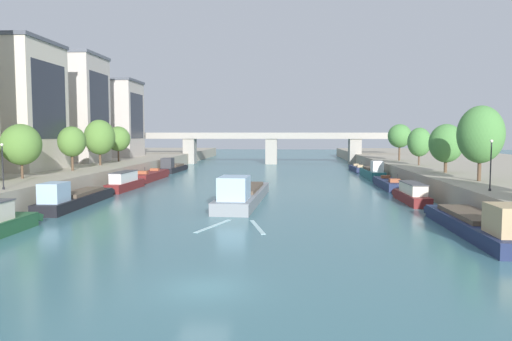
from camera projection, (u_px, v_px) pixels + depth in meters
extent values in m
plane|color=#42757F|center=(204.00, 288.00, 23.96)|extent=(400.00, 400.00, 0.00)
cube|color=#A89E89|center=(34.00, 171.00, 81.10)|extent=(36.00, 170.00, 2.54)
cube|color=#A89E89|center=(506.00, 174.00, 76.06)|extent=(36.00, 170.00, 2.54)
cube|color=gray|center=(244.00, 197.00, 53.77)|extent=(4.68, 19.77, 1.14)
cube|color=gray|center=(255.00, 186.00, 63.81)|extent=(3.54, 1.42, 0.94)
cube|color=gray|center=(244.00, 191.00, 53.72)|extent=(4.76, 19.77, 0.06)
cube|color=#9EBCD6|center=(234.00, 188.00, 47.04)|extent=(2.95, 4.06, 2.23)
cube|color=black|center=(237.00, 182.00, 48.96)|extent=(2.19, 0.15, 0.63)
cube|color=brown|center=(246.00, 188.00, 55.65)|extent=(3.38, 10.33, 0.36)
cylinder|color=#232328|center=(241.00, 193.00, 47.79)|extent=(0.07, 0.07, 1.10)
cube|color=silver|center=(257.00, 227.00, 39.54)|extent=(1.70, 5.93, 0.03)
cube|color=silver|center=(214.00, 226.00, 39.96)|extent=(2.30, 5.79, 0.03)
cube|color=#235633|center=(26.00, 217.00, 40.65)|extent=(2.45, 1.23, 0.90)
cube|color=black|center=(77.00, 201.00, 51.02)|extent=(2.90, 14.81, 1.02)
cube|color=black|center=(103.00, 191.00, 58.71)|extent=(2.52, 1.27, 0.87)
cube|color=black|center=(76.00, 196.00, 50.98)|extent=(2.95, 14.81, 0.06)
cube|color=#9EBCD6|center=(54.00, 193.00, 45.91)|extent=(2.02, 2.99, 1.87)
cube|color=black|center=(61.00, 188.00, 47.36)|extent=(1.58, 0.06, 0.52)
cube|color=brown|center=(82.00, 192.00, 52.43)|extent=(2.19, 7.71, 0.36)
cylinder|color=#232328|center=(61.00, 196.00, 46.51)|extent=(0.07, 0.07, 1.10)
cube|color=maroon|center=(125.00, 186.00, 65.11)|extent=(2.36, 9.67, 1.06)
cube|color=maroon|center=(139.00, 181.00, 70.21)|extent=(1.93, 1.30, 0.89)
cube|color=maroon|center=(125.00, 182.00, 65.06)|extent=(2.40, 9.67, 0.06)
cube|color=white|center=(124.00, 177.00, 64.53)|extent=(1.87, 6.20, 1.32)
cube|color=#4C4C51|center=(124.00, 172.00, 64.48)|extent=(1.99, 6.39, 0.08)
cylinder|color=#232328|center=(119.00, 180.00, 62.13)|extent=(0.07, 0.07, 1.10)
cube|color=maroon|center=(150.00, 176.00, 78.95)|extent=(2.96, 13.16, 1.22)
cube|color=maroon|center=(161.00, 172.00, 85.81)|extent=(2.67, 1.29, 0.98)
cube|color=maroon|center=(150.00, 172.00, 78.90)|extent=(3.02, 13.16, 0.06)
cube|color=#9E5133|center=(155.00, 169.00, 81.75)|extent=(1.41, 0.92, 0.40)
cube|color=#9E5133|center=(143.00, 172.00, 75.22)|extent=(1.55, 1.12, 0.48)
cylinder|color=#232328|center=(145.00, 171.00, 74.91)|extent=(0.07, 0.07, 1.10)
cube|color=black|center=(173.00, 169.00, 95.81)|extent=(3.03, 12.33, 0.92)
cube|color=black|center=(182.00, 166.00, 102.24)|extent=(2.57, 1.28, 0.82)
cube|color=black|center=(173.00, 167.00, 95.77)|extent=(3.08, 12.33, 0.06)
cube|color=#38383D|center=(168.00, 163.00, 91.56)|extent=(2.08, 2.51, 1.92)
cube|color=black|center=(169.00, 161.00, 92.76)|extent=(1.60, 0.08, 0.54)
cube|color=brown|center=(175.00, 165.00, 96.97)|extent=(2.27, 6.43, 0.36)
cylinder|color=#232328|center=(170.00, 165.00, 92.04)|extent=(0.07, 0.07, 1.10)
cube|color=#1E284C|center=(478.00, 228.00, 36.65)|extent=(3.45, 15.76, 1.03)
cube|color=#1E284C|center=(443.00, 209.00, 44.83)|extent=(3.24, 1.23, 0.88)
cube|color=#1E284C|center=(478.00, 220.00, 36.61)|extent=(3.52, 15.76, 0.06)
cube|color=tan|center=(512.00, 220.00, 31.21)|extent=(2.56, 3.16, 1.95)
cube|color=black|center=(501.00, 212.00, 32.76)|extent=(2.04, 0.04, 0.54)
cube|color=brown|center=(471.00, 214.00, 38.16)|extent=(2.68, 8.20, 0.36)
cube|color=maroon|center=(412.00, 198.00, 53.24)|extent=(2.09, 9.09, 0.98)
cube|color=maroon|center=(401.00, 192.00, 58.09)|extent=(1.87, 1.24, 0.85)
cube|color=maroon|center=(412.00, 193.00, 53.20)|extent=(2.12, 9.09, 0.06)
cube|color=beige|center=(413.00, 189.00, 52.70)|extent=(1.68, 5.82, 1.13)
cube|color=#4C4C51|center=(413.00, 183.00, 52.65)|extent=(1.80, 6.00, 0.08)
cylinder|color=#232328|center=(422.00, 191.00, 50.43)|extent=(0.07, 0.07, 1.10)
cube|color=#1E284C|center=(389.00, 184.00, 67.25)|extent=(2.45, 11.50, 1.08)
cube|color=#1E284C|center=(381.00, 179.00, 73.31)|extent=(2.28, 1.24, 0.90)
cube|color=#1E284C|center=(389.00, 180.00, 67.21)|extent=(2.50, 11.50, 0.06)
cube|color=#9E5133|center=(386.00, 177.00, 69.70)|extent=(1.20, 0.91, 0.40)
cube|color=#9E5133|center=(394.00, 180.00, 63.99)|extent=(1.32, 1.11, 0.48)
cylinder|color=#232328|center=(398.00, 178.00, 63.71)|extent=(0.07, 0.07, 1.10)
cube|color=#23666B|center=(372.00, 174.00, 82.25)|extent=(2.39, 12.20, 1.29)
cube|color=#23666B|center=(366.00, 170.00, 88.65)|extent=(2.17, 1.29, 1.02)
cube|color=#23666B|center=(372.00, 170.00, 82.19)|extent=(2.43, 12.20, 0.06)
cube|color=white|center=(377.00, 166.00, 78.00)|extent=(1.73, 2.45, 1.76)
cube|color=black|center=(376.00, 164.00, 79.20)|extent=(1.37, 0.04, 0.49)
cube|color=brown|center=(371.00, 168.00, 83.39)|extent=(1.83, 6.35, 0.36)
cylinder|color=#232328|center=(379.00, 168.00, 78.49)|extent=(0.07, 0.07, 1.10)
cube|color=#1E284C|center=(358.00, 169.00, 96.47)|extent=(2.22, 9.52, 0.92)
cube|color=#1E284C|center=(354.00, 167.00, 101.53)|extent=(1.92, 1.25, 0.82)
cube|color=#1E284C|center=(358.00, 167.00, 96.43)|extent=(2.26, 9.53, 0.06)
cube|color=tan|center=(356.00, 165.00, 98.49)|extent=(1.02, 0.92, 0.40)
cube|color=tan|center=(360.00, 166.00, 93.77)|extent=(1.12, 1.13, 0.48)
cylinder|color=#232328|center=(362.00, 165.00, 93.54)|extent=(0.07, 0.07, 1.10)
cylinder|color=brown|center=(22.00, 167.00, 54.30)|extent=(0.27, 0.27, 2.54)
ellipsoid|color=#568438|center=(21.00, 145.00, 54.10)|extent=(4.37, 4.37, 4.58)
cylinder|color=brown|center=(72.00, 160.00, 65.53)|extent=(0.33, 0.33, 2.81)
ellipsoid|color=#568438|center=(72.00, 142.00, 65.34)|extent=(3.70, 3.70, 4.08)
cylinder|color=brown|center=(100.00, 156.00, 76.40)|extent=(0.35, 0.35, 2.91)
ellipsoid|color=#568438|center=(100.00, 137.00, 76.17)|extent=(4.76, 4.76, 5.45)
cylinder|color=brown|center=(118.00, 154.00, 86.37)|extent=(0.30, 0.30, 2.83)
ellipsoid|color=#568438|center=(118.00, 139.00, 86.17)|extent=(4.23, 4.23, 4.37)
cylinder|color=brown|center=(479.00, 166.00, 51.48)|extent=(0.38, 0.38, 3.27)
ellipsoid|color=#4C8942|center=(481.00, 134.00, 51.22)|extent=(4.77, 4.77, 6.07)
cylinder|color=brown|center=(446.00, 163.00, 62.33)|extent=(0.40, 0.40, 2.41)
ellipsoid|color=#4C8942|center=(446.00, 143.00, 62.13)|extent=(4.31, 4.31, 4.93)
cylinder|color=brown|center=(419.00, 158.00, 76.25)|extent=(0.25, 0.25, 2.40)
ellipsoid|color=#4C8942|center=(419.00, 142.00, 76.06)|extent=(3.64, 3.64, 4.51)
cylinder|color=brown|center=(399.00, 151.00, 89.07)|extent=(0.32, 0.32, 3.35)
ellipsoid|color=#4C8942|center=(400.00, 136.00, 88.85)|extent=(4.25, 4.25, 4.29)
cylinder|color=black|center=(3.00, 168.00, 43.69)|extent=(0.11, 0.11, 3.90)
sphere|color=#EAE5C6|center=(2.00, 145.00, 43.53)|extent=(0.28, 0.28, 0.28)
cylinder|color=black|center=(4.00, 188.00, 43.84)|extent=(0.22, 0.22, 0.20)
cylinder|color=black|center=(491.00, 167.00, 42.63)|extent=(0.11, 0.11, 4.24)
sphere|color=#EAE5C6|center=(492.00, 141.00, 42.46)|extent=(0.28, 0.28, 0.28)
cylinder|color=black|center=(490.00, 190.00, 42.79)|extent=(0.22, 0.22, 0.20)
cube|color=#232833|center=(50.00, 101.00, 65.80)|extent=(0.04, 9.20, 10.28)
cube|color=#BCB2A8|center=(61.00, 110.00, 84.65)|extent=(13.80, 10.37, 18.12)
cube|color=#565B66|center=(60.00, 56.00, 83.93)|extent=(14.21, 10.69, 0.50)
cube|color=#232833|center=(100.00, 105.00, 84.13)|extent=(0.04, 8.30, 10.87)
cube|color=#BCB2A8|center=(102.00, 120.00, 102.97)|extent=(15.38, 10.36, 15.63)
cube|color=#4C515B|center=(101.00, 82.00, 102.34)|extent=(15.84, 10.68, 0.50)
cube|color=#232833|center=(137.00, 116.00, 102.40)|extent=(0.04, 8.29, 9.38)
cube|color=#9E998E|center=(271.00, 138.00, 118.84)|extent=(64.50, 4.40, 0.60)
cube|color=#9E998E|center=(271.00, 134.00, 116.79)|extent=(64.50, 0.30, 0.90)
cube|color=#9E998E|center=(272.00, 134.00, 120.77)|extent=(64.50, 0.30, 0.90)
cube|color=#9E998E|center=(190.00, 151.00, 120.44)|extent=(2.80, 3.60, 6.17)
cube|color=#9E998E|center=(271.00, 151.00, 119.11)|extent=(2.80, 3.60, 6.17)
cube|color=#9E998E|center=(355.00, 152.00, 117.77)|extent=(2.80, 3.60, 6.17)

